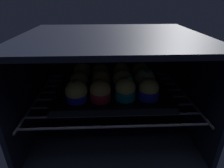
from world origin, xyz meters
The scene contains 15 objects.
oven_cavity centered at (0.00, 26.25, 17.00)cm, with size 59.00×47.00×37.00cm.
oven_rack centered at (0.00, 22.00, 13.60)cm, with size 54.80×42.00×0.80cm.
baking_tray centered at (0.00, 23.60, 14.68)cm, with size 40.12×32.15×2.20cm.
muffin_row0_col0 centered at (-11.99, 15.34, 18.35)cm, with size 7.27×7.27×7.32cm.
muffin_row0_col1 centered at (-4.16, 15.41, 18.32)cm, with size 6.92×6.92×7.27cm.
muffin_row0_col2 centered at (4.13, 15.88, 18.65)cm, with size 6.86×6.86×8.11cm.
muffin_row0_col3 centered at (11.93, 15.86, 18.34)cm, with size 6.86×6.86×7.25cm.
muffin_row1_col0 centered at (-12.00, 23.54, 18.19)cm, with size 6.86×6.86×6.94cm.
muffin_row1_col1 centered at (-3.98, 23.78, 18.46)cm, with size 6.86×6.86×7.44cm.
muffin_row1_col2 centered at (3.85, 23.49, 18.43)cm, with size 7.24×7.24×7.49cm.
muffin_row1_col3 centered at (12.23, 23.79, 18.57)cm, with size 7.49×7.49×8.09cm.
muffin_row2_col0 centered at (-11.70, 31.83, 18.63)cm, with size 7.40×7.40×7.81cm.
muffin_row2_col1 centered at (-4.27, 31.30, 18.43)cm, with size 6.86×6.86×7.58cm.
muffin_row2_col2 centered at (4.08, 31.24, 18.56)cm, with size 6.86×6.86×7.57cm.
muffin_row2_col3 centered at (11.93, 31.80, 18.34)cm, with size 6.90×6.90×7.21cm.
Camera 1 is at (-2.80, -38.73, 46.61)cm, focal length 29.83 mm.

